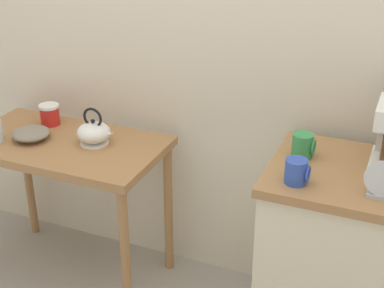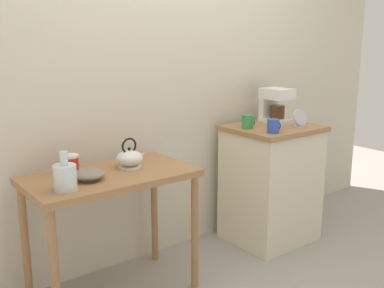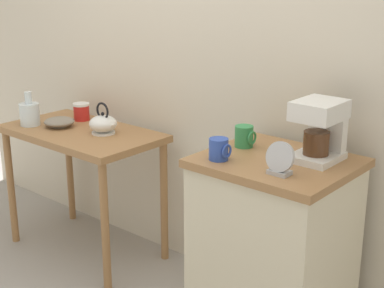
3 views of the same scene
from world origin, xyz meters
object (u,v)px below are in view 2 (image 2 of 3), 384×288
at_px(glass_carafe_vase, 65,176).
at_px(canister_enamel, 70,164).
at_px(mug_blue, 273,126).
at_px(bowl_stoneware, 88,174).
at_px(teakettle, 130,158).
at_px(mug_tall_green, 248,122).
at_px(table_clock, 300,119).
at_px(coffee_maker, 275,104).

distance_m(glass_carafe_vase, canister_enamel, 0.31).
bearing_deg(mug_blue, bowl_stoneware, 173.87).
bearing_deg(mug_blue, canister_enamel, 166.16).
bearing_deg(teakettle, bowl_stoneware, -165.62).
xyz_separation_m(canister_enamel, mug_tall_green, (1.30, -0.11, 0.12)).
height_order(glass_carafe_vase, canister_enamel, glass_carafe_vase).
relative_size(bowl_stoneware, canister_enamel, 1.69).
bearing_deg(mug_tall_green, glass_carafe_vase, -173.31).
distance_m(glass_carafe_vase, table_clock, 1.76).
bearing_deg(glass_carafe_vase, table_clock, -1.24).
bearing_deg(canister_enamel, bowl_stoneware, -82.53).
distance_m(teakettle, mug_blue, 1.03).
height_order(glass_carafe_vase, mug_tall_green, mug_tall_green).
bearing_deg(glass_carafe_vase, mug_blue, -2.02).
height_order(glass_carafe_vase, coffee_maker, coffee_maker).
xyz_separation_m(glass_carafe_vase, table_clock, (1.76, -0.04, 0.11)).
relative_size(teakettle, glass_carafe_vase, 0.95).
distance_m(teakettle, mug_tall_green, 0.98).
distance_m(coffee_maker, mug_tall_green, 0.36).
distance_m(teakettle, coffee_maker, 1.34).
bearing_deg(canister_enamel, teakettle, -18.42).
distance_m(teakettle, canister_enamel, 0.34).
relative_size(bowl_stoneware, mug_tall_green, 1.82).
bearing_deg(mug_tall_green, teakettle, -179.80).
bearing_deg(bowl_stoneware, coffee_maker, 5.16).
bearing_deg(canister_enamel, mug_blue, -13.84).
xyz_separation_m(canister_enamel, mug_blue, (1.33, -0.33, 0.11)).
bearing_deg(mug_tall_green, canister_enamel, 175.35).
relative_size(bowl_stoneware, glass_carafe_vase, 0.88).
distance_m(bowl_stoneware, mug_blue, 1.32).
bearing_deg(table_clock, glass_carafe_vase, 178.76).
distance_m(mug_blue, mug_tall_green, 0.22).
bearing_deg(bowl_stoneware, glass_carafe_vase, -152.01).
relative_size(canister_enamel, mug_blue, 1.13).
relative_size(glass_carafe_vase, coffee_maker, 0.78).
relative_size(teakettle, table_clock, 1.43).
relative_size(teakettle, canister_enamel, 1.82).
height_order(bowl_stoneware, mug_tall_green, mug_tall_green).
bearing_deg(canister_enamel, glass_carafe_vase, -117.20).
bearing_deg(glass_carafe_vase, mug_tall_green, 6.69).
relative_size(mug_tall_green, table_clock, 0.73).
bearing_deg(canister_enamel, mug_tall_green, -4.65).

